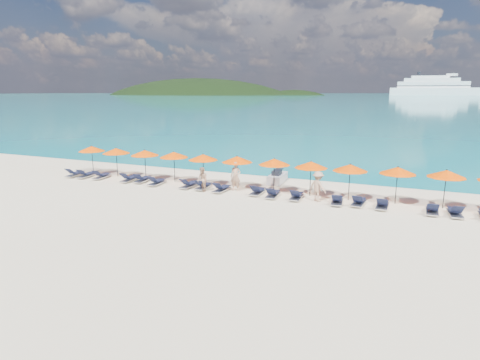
% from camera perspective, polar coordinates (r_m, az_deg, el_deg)
% --- Properties ---
extents(ground, '(1400.00, 1400.00, 0.00)m').
position_cam_1_polar(ground, '(22.29, -3.00, -4.57)').
color(ground, beige).
extents(sea, '(1600.00, 1300.00, 0.01)m').
position_cam_1_polar(sea, '(679.24, 22.49, 11.12)').
color(sea, '#1FA9B2').
rests_on(sea, ground).
extents(headland_main, '(374.00, 242.00, 126.50)m').
position_cam_1_polar(headland_main, '(640.56, -6.17, 8.54)').
color(headland_main, black).
rests_on(headland_main, ground).
extents(headland_small, '(162.00, 126.00, 85.50)m').
position_cam_1_polar(headland_small, '(602.10, 7.52, 8.54)').
color(headland_small, black).
rests_on(headland_small, ground).
extents(cruise_ship, '(138.64, 24.94, 38.48)m').
position_cam_1_polar(cruise_ship, '(637.86, 26.98, 11.58)').
color(cruise_ship, white).
rests_on(cruise_ship, ground).
extents(jetski, '(1.12, 2.63, 0.92)m').
position_cam_1_polar(jetski, '(29.38, 5.34, 0.38)').
color(jetski, silver).
rests_on(jetski, ground).
extents(beachgoer_a, '(0.72, 0.48, 1.96)m').
position_cam_1_polar(beachgoer_a, '(26.67, -0.63, 0.50)').
color(beachgoer_a, tan).
rests_on(beachgoer_a, ground).
extents(beachgoer_b, '(0.92, 0.82, 1.64)m').
position_cam_1_polar(beachgoer_b, '(26.61, -5.38, 0.06)').
color(beachgoer_b, tan).
rests_on(beachgoer_b, ground).
extents(beachgoer_c, '(1.32, 1.08, 1.86)m').
position_cam_1_polar(beachgoer_c, '(24.59, 11.02, -0.90)').
color(beachgoer_c, tan).
rests_on(beachgoer_c, ground).
extents(umbrella_0, '(2.10, 2.10, 2.28)m').
position_cam_1_polar(umbrella_0, '(34.32, -20.36, 4.19)').
color(umbrella_0, black).
rests_on(umbrella_0, ground).
extents(umbrella_1, '(2.10, 2.10, 2.28)m').
position_cam_1_polar(umbrella_1, '(32.50, -17.22, 3.98)').
color(umbrella_1, black).
rests_on(umbrella_1, ground).
extents(umbrella_2, '(2.10, 2.10, 2.28)m').
position_cam_1_polar(umbrella_2, '(30.87, -13.40, 3.78)').
color(umbrella_2, black).
rests_on(umbrella_2, ground).
extents(umbrella_3, '(2.10, 2.10, 2.28)m').
position_cam_1_polar(umbrella_3, '(29.56, -9.39, 3.57)').
color(umbrella_3, black).
rests_on(umbrella_3, ground).
extents(umbrella_4, '(2.10, 2.10, 2.28)m').
position_cam_1_polar(umbrella_4, '(28.18, -5.27, 3.25)').
color(umbrella_4, black).
rests_on(umbrella_4, ground).
extents(umbrella_5, '(2.10, 2.10, 2.28)m').
position_cam_1_polar(umbrella_5, '(27.19, -0.42, 2.96)').
color(umbrella_5, black).
rests_on(umbrella_5, ground).
extents(umbrella_6, '(2.10, 2.10, 2.28)m').
position_cam_1_polar(umbrella_6, '(26.33, 4.90, 2.59)').
color(umbrella_6, black).
rests_on(umbrella_6, ground).
extents(umbrella_7, '(2.10, 2.10, 2.28)m').
position_cam_1_polar(umbrella_7, '(25.58, 10.06, 2.15)').
color(umbrella_7, black).
rests_on(umbrella_7, ground).
extents(umbrella_8, '(2.10, 2.10, 2.28)m').
position_cam_1_polar(umbrella_8, '(25.12, 15.40, 1.70)').
color(umbrella_8, black).
rests_on(umbrella_8, ground).
extents(umbrella_9, '(2.10, 2.10, 2.28)m').
position_cam_1_polar(umbrella_9, '(25.11, 21.53, 1.26)').
color(umbrella_9, black).
rests_on(umbrella_9, ground).
extents(umbrella_10, '(2.10, 2.10, 2.28)m').
position_cam_1_polar(umbrella_10, '(25.27, 27.30, 0.80)').
color(umbrella_10, black).
rests_on(umbrella_10, ground).
extents(lounger_0, '(0.74, 1.74, 0.66)m').
position_cam_1_polar(lounger_0, '(33.83, -22.42, 0.85)').
color(lounger_0, silver).
rests_on(lounger_0, ground).
extents(lounger_1, '(0.74, 1.74, 0.66)m').
position_cam_1_polar(lounger_1, '(33.10, -21.01, 0.72)').
color(lounger_1, silver).
rests_on(lounger_1, ground).
extents(lounger_2, '(0.78, 1.75, 0.66)m').
position_cam_1_polar(lounger_2, '(32.29, -19.07, 0.59)').
color(lounger_2, silver).
rests_on(lounger_2, ground).
extents(lounger_3, '(0.77, 1.75, 0.66)m').
position_cam_1_polar(lounger_3, '(30.64, -15.50, 0.20)').
color(lounger_3, silver).
rests_on(lounger_3, ground).
extents(lounger_4, '(0.76, 1.75, 0.66)m').
position_cam_1_polar(lounger_4, '(30.17, -13.71, 0.11)').
color(lounger_4, silver).
rests_on(lounger_4, ground).
extents(lounger_5, '(0.68, 1.72, 0.66)m').
position_cam_1_polar(lounger_5, '(29.05, -11.75, -0.26)').
color(lounger_5, silver).
rests_on(lounger_5, ground).
extents(lounger_6, '(0.71, 1.73, 0.66)m').
position_cam_1_polar(lounger_6, '(27.86, -7.26, -0.65)').
color(lounger_6, silver).
rests_on(lounger_6, ground).
extents(lounger_7, '(0.70, 1.73, 0.66)m').
position_cam_1_polar(lounger_7, '(27.40, -5.27, -0.82)').
color(lounger_7, silver).
rests_on(lounger_7, ground).
extents(lounger_8, '(0.73, 1.74, 0.66)m').
position_cam_1_polar(lounger_8, '(26.58, -2.63, -1.20)').
color(lounger_8, silver).
rests_on(lounger_8, ground).
extents(lounger_9, '(0.62, 1.70, 0.66)m').
position_cam_1_polar(lounger_9, '(25.87, 2.50, -1.59)').
color(lounger_9, silver).
rests_on(lounger_9, ground).
extents(lounger_10, '(0.74, 1.74, 0.66)m').
position_cam_1_polar(lounger_10, '(25.24, 4.68, -1.98)').
color(lounger_10, silver).
rests_on(lounger_10, ground).
extents(lounger_11, '(0.72, 1.73, 0.66)m').
position_cam_1_polar(lounger_11, '(24.94, 8.04, -2.25)').
color(lounger_11, silver).
rests_on(lounger_11, ground).
extents(lounger_12, '(0.78, 1.75, 0.66)m').
position_cam_1_polar(lounger_12, '(24.37, 13.64, -2.83)').
color(lounger_12, silver).
rests_on(lounger_12, ground).
extents(lounger_13, '(0.75, 1.74, 0.66)m').
position_cam_1_polar(lounger_13, '(24.44, 16.53, -2.96)').
color(lounger_13, silver).
rests_on(lounger_13, ground).
extents(lounger_14, '(0.67, 1.72, 0.66)m').
position_cam_1_polar(lounger_14, '(24.25, 19.59, -3.29)').
color(lounger_14, silver).
rests_on(lounger_14, ground).
extents(lounger_15, '(0.64, 1.71, 0.66)m').
position_cam_1_polar(lounger_15, '(24.25, 25.69, -3.82)').
color(lounger_15, silver).
rests_on(lounger_15, ground).
extents(lounger_16, '(0.77, 1.75, 0.66)m').
position_cam_1_polar(lounger_16, '(24.36, 28.27, -4.02)').
color(lounger_16, silver).
rests_on(lounger_16, ground).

